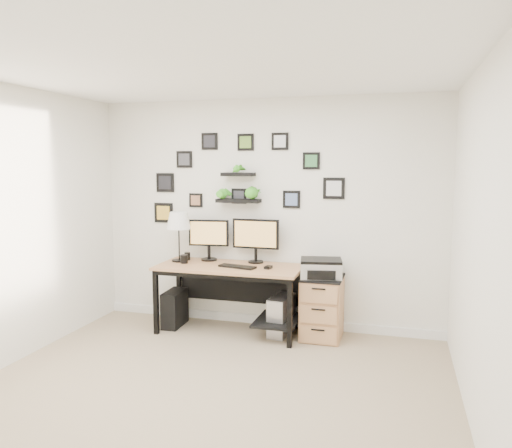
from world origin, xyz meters
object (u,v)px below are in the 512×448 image
(monitor_left, at_px, (209,237))
(table_lamp, at_px, (179,222))
(pc_tower_black, at_px, (175,308))
(printer, at_px, (321,268))
(file_cabinet, at_px, (322,307))
(monitor_right, at_px, (256,237))
(desk, at_px, (233,276))
(pc_tower_grey, at_px, (281,315))
(mug, at_px, (184,259))

(monitor_left, bearing_deg, table_lamp, -157.07)
(monitor_left, height_order, pc_tower_black, monitor_left)
(printer, bearing_deg, file_cabinet, 67.07)
(table_lamp, bearing_deg, pc_tower_black, -119.25)
(monitor_right, height_order, pc_tower_black, monitor_right)
(desk, height_order, pc_tower_black, desk)
(file_cabinet, height_order, printer, printer)
(pc_tower_black, xyz_separation_m, pc_tower_grey, (1.26, 0.05, 0.01))
(desk, height_order, table_lamp, table_lamp)
(file_cabinet, bearing_deg, mug, -176.28)
(desk, bearing_deg, printer, 1.57)
(monitor_left, xyz_separation_m, printer, (1.33, -0.16, -0.26))
(printer, bearing_deg, monitor_left, 173.30)
(file_cabinet, bearing_deg, table_lamp, -179.73)
(monitor_right, relative_size, mug, 5.61)
(mug, bearing_deg, file_cabinet, 3.72)
(table_lamp, xyz_separation_m, pc_tower_grey, (1.22, -0.02, -0.99))
(table_lamp, distance_m, mug, 0.43)
(pc_tower_grey, bearing_deg, mug, -176.45)
(mug, xyz_separation_m, pc_tower_grey, (1.12, 0.07, -0.58))
(pc_tower_grey, bearing_deg, printer, 0.07)
(monitor_left, height_order, pc_tower_grey, monitor_left)
(desk, relative_size, pc_tower_black, 3.89)
(monitor_right, xyz_separation_m, table_lamp, (-0.87, -0.15, 0.16))
(monitor_right, distance_m, table_lamp, 0.90)
(mug, xyz_separation_m, pc_tower_black, (-0.14, 0.02, -0.59))
(desk, distance_m, monitor_right, 0.51)
(desk, height_order, file_cabinet, desk)
(monitor_right, distance_m, pc_tower_black, 1.26)
(table_lamp, distance_m, printer, 1.71)
(mug, relative_size, pc_tower_grey, 0.21)
(monitor_left, height_order, printer, monitor_left)
(table_lamp, relative_size, printer, 1.19)
(monitor_right, bearing_deg, desk, -134.73)
(mug, bearing_deg, monitor_left, 46.81)
(monitor_left, height_order, monitor_right, monitor_right)
(table_lamp, height_order, pc_tower_black, table_lamp)
(monitor_left, distance_m, pc_tower_black, 0.92)
(table_lamp, height_order, file_cabinet, table_lamp)
(monitor_right, height_order, pc_tower_grey, monitor_right)
(printer, bearing_deg, mug, -177.41)
(monitor_left, xyz_separation_m, pc_tower_grey, (0.90, -0.16, -0.81))
(pc_tower_grey, bearing_deg, pc_tower_black, -177.93)
(file_cabinet, relative_size, printer, 1.40)
(desk, bearing_deg, file_cabinet, 3.38)
(pc_tower_black, height_order, pc_tower_grey, pc_tower_grey)
(monitor_left, xyz_separation_m, mug, (-0.21, -0.23, -0.23))
(desk, bearing_deg, pc_tower_black, -178.45)
(pc_tower_black, bearing_deg, table_lamp, 58.23)
(table_lamp, xyz_separation_m, pc_tower_black, (-0.04, -0.07, -1.00))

